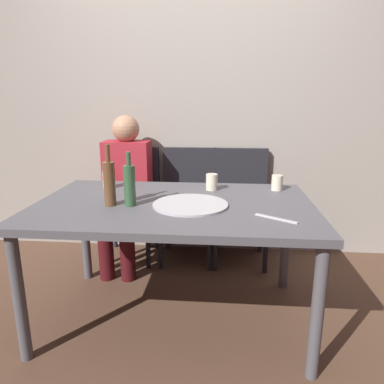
% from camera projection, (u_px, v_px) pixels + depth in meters
% --- Properties ---
extents(ground_plane, '(8.00, 8.00, 0.00)m').
position_uv_depth(ground_plane, '(176.00, 316.00, 2.19)').
color(ground_plane, '#513828').
extents(back_wall, '(6.00, 0.10, 2.60)m').
position_uv_depth(back_wall, '(191.00, 97.00, 2.92)').
color(back_wall, gray).
rests_on(back_wall, ground_plane).
extents(dining_table, '(1.55, 0.98, 0.73)m').
position_uv_depth(dining_table, '(174.00, 214.00, 2.02)').
color(dining_table, '#4C4C51').
rests_on(dining_table, ground_plane).
extents(pizza_tray, '(0.41, 0.41, 0.01)m').
position_uv_depth(pizza_tray, '(190.00, 204.00, 1.94)').
color(pizza_tray, '#ADADB2').
rests_on(pizza_tray, dining_table).
extents(wine_bottle, '(0.06, 0.06, 0.33)m').
position_uv_depth(wine_bottle, '(109.00, 182.00, 1.91)').
color(wine_bottle, brown).
rests_on(wine_bottle, dining_table).
extents(beer_bottle, '(0.06, 0.06, 0.29)m').
position_uv_depth(beer_bottle, '(130.00, 185.00, 1.91)').
color(beer_bottle, '#2D5133').
rests_on(beer_bottle, dining_table).
extents(tumbler_near, '(0.07, 0.07, 0.10)m').
position_uv_depth(tumbler_near, '(212.00, 182.00, 2.26)').
color(tumbler_near, beige).
rests_on(tumbler_near, dining_table).
extents(tumbler_far, '(0.07, 0.07, 0.11)m').
position_uv_depth(tumbler_far, '(109.00, 180.00, 2.31)').
color(tumbler_far, silver).
rests_on(tumbler_far, dining_table).
extents(wine_glass, '(0.07, 0.07, 0.10)m').
position_uv_depth(wine_glass, '(277.00, 183.00, 2.25)').
color(wine_glass, beige).
rests_on(wine_glass, dining_table).
extents(table_knife, '(0.20, 0.14, 0.01)m').
position_uv_depth(table_knife, '(276.00, 219.00, 1.72)').
color(table_knife, '#B7B7BC').
rests_on(table_knife, dining_table).
extents(chair_left, '(0.44, 0.44, 0.90)m').
position_uv_depth(chair_left, '(131.00, 195.00, 2.95)').
color(chair_left, black).
rests_on(chair_left, ground_plane).
extents(chair_middle, '(0.44, 0.44, 0.90)m').
position_uv_depth(chair_middle, '(188.00, 197.00, 2.91)').
color(chair_middle, black).
rests_on(chair_middle, ground_plane).
extents(chair_right, '(0.44, 0.44, 0.90)m').
position_uv_depth(chair_right, '(240.00, 198.00, 2.88)').
color(chair_right, black).
rests_on(chair_right, ground_plane).
extents(guest_in_sweater, '(0.36, 0.56, 1.17)m').
position_uv_depth(guest_in_sweater, '(125.00, 185.00, 2.77)').
color(guest_in_sweater, maroon).
rests_on(guest_in_sweater, ground_plane).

